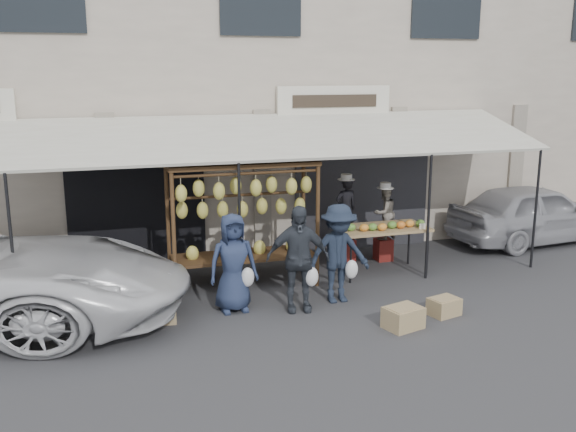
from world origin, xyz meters
The scene contains 16 objects.
ground_plane centered at (0.00, 0.00, 0.00)m, with size 90.00×90.00×0.00m, color #2D2D30.
shophouse centered at (0.00, 6.50, 3.65)m, with size 24.00×6.15×7.30m.
awning centered at (0.01, 2.28, 2.57)m, with size 10.00×2.35×2.92m.
banana_rack centered at (-0.82, 1.68, 1.57)m, with size 2.60×0.90×2.24m.
produce_table centered at (1.83, 1.63, 0.88)m, with size 1.70×0.90×1.04m.
vendor_left centered at (1.43, 2.50, 1.10)m, with size 0.45×0.29×1.23m, color black.
vendor_right centered at (2.24, 2.44, 0.98)m, with size 0.52×0.41×1.07m, color gray.
customer_left centered at (-1.24, 0.61, 0.79)m, with size 0.78×0.50×1.59m, color #25304E.
customer_mid centered at (-0.26, 0.32, 0.86)m, with size 1.01×0.42×1.72m, color #31363F.
customer_right centered at (0.50, 0.50, 0.83)m, with size 1.07×0.61×1.65m, color #1C2535.
stool_left centered at (1.43, 2.50, 0.24)m, with size 0.35×0.35×0.49m, color maroon.
stool_right centered at (2.24, 2.44, 0.22)m, with size 0.32×0.32×0.44m, color maroon.
crate_near_a centered at (1.03, -0.85, 0.16)m, with size 0.54×0.41×0.32m, color tan.
crate_near_b centered at (1.88, -0.56, 0.14)m, with size 0.46×0.35×0.27m, color tan.
crate_far centered at (-2.42, 0.46, 0.14)m, with size 0.47×0.36×0.28m, color tan.
sedan centered at (6.01, 2.71, 0.67)m, with size 1.58×3.93×1.34m, color #AAAAB0.
Camera 1 is at (-3.24, -8.93, 3.78)m, focal length 40.00 mm.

